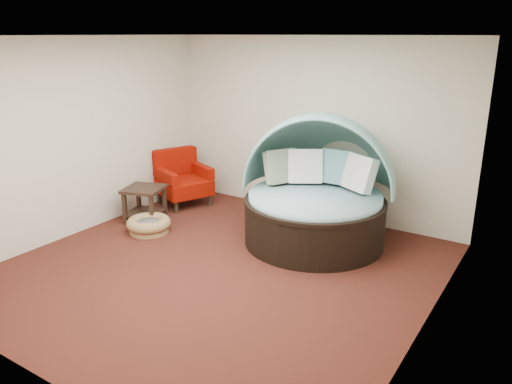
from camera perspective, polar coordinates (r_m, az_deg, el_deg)
The scene contains 10 objects.
floor at distance 6.36m, azimuth -4.20°, elevation -8.74°, with size 5.00×5.00×0.00m, color #491C15.
wall_back at distance 7.96m, azimuth 6.53°, elevation 7.26°, with size 5.00×5.00×0.00m, color beige.
wall_front at distance 4.26m, azimuth -25.33°, elevation -3.64°, with size 5.00×5.00×0.00m, color beige.
wall_left at distance 7.62m, azimuth -19.74°, elevation 5.88°, with size 5.00×5.00×0.00m, color beige.
wall_right at distance 4.83m, azimuth 19.82°, elevation -0.53°, with size 5.00×5.00×0.00m, color beige.
ceiling at distance 5.69m, azimuth -4.86°, elevation 17.38°, with size 5.00×5.00×0.00m, color white.
canopy_daybed at distance 6.98m, azimuth 6.96°, elevation 0.97°, with size 2.50×2.45×1.80m.
pet_basket at distance 7.58m, azimuth -12.15°, elevation -3.66°, with size 0.76×0.76×0.23m.
red_armchair at distance 8.65m, azimuth -8.41°, elevation 1.42°, with size 1.04×1.04×0.93m.
side_table at distance 7.97m, azimuth -12.61°, elevation -0.82°, with size 0.72×0.72×0.54m.
Camera 1 is at (3.47, -4.52, 2.82)m, focal length 35.00 mm.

